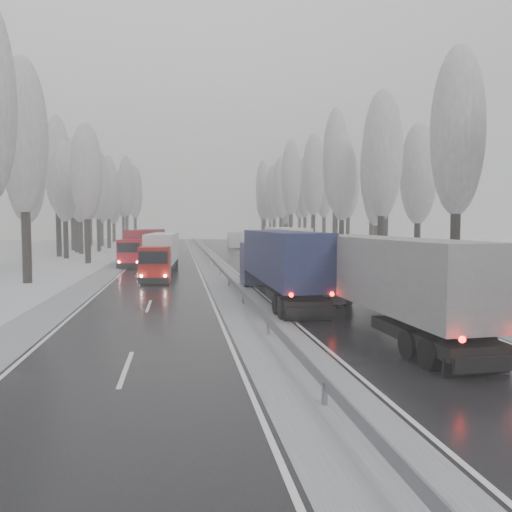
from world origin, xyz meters
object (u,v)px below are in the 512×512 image
object	(u,v)px
truck_cream_box	(284,245)
truck_red_red	(144,244)
truck_blue_box	(277,259)
truck_grey_tarp	(375,275)
box_truck_distant	(235,240)
truck_red_white	(162,251)

from	to	relation	value
truck_cream_box	truck_red_red	world-z (taller)	truck_cream_box
truck_blue_box	truck_grey_tarp	bearing A→B (deg)	-74.49
truck_blue_box	box_truck_distant	distance (m)	61.82
truck_grey_tarp	truck_red_red	distance (m)	39.47
truck_cream_box	truck_red_white	bearing A→B (deg)	-158.09
truck_blue_box	truck_cream_box	world-z (taller)	truck_cream_box
box_truck_distant	truck_blue_box	bearing A→B (deg)	-90.78
box_truck_distant	truck_red_white	size ratio (longest dim) A/B	0.57
truck_cream_box	box_truck_distant	bearing A→B (deg)	93.20
truck_red_white	truck_cream_box	bearing A→B (deg)	21.73
truck_blue_box	truck_red_white	distance (m)	17.02
truck_cream_box	truck_red_red	size ratio (longest dim) A/B	1.07
box_truck_distant	truck_red_white	bearing A→B (deg)	-100.93
truck_blue_box	truck_cream_box	xyz separation A→B (m)	(4.52, 19.43, 0.02)
truck_grey_tarp	truck_cream_box	xyz separation A→B (m)	(1.97, 28.38, 0.10)
truck_red_white	truck_grey_tarp	bearing A→B (deg)	-65.06
truck_blue_box	truck_red_white	bearing A→B (deg)	115.24
truck_red_white	truck_red_red	size ratio (longest dim) A/B	0.95
truck_cream_box	box_truck_distant	distance (m)	42.25
truck_cream_box	truck_red_red	bearing A→B (deg)	150.41
truck_grey_tarp	truck_red_red	world-z (taller)	truck_grey_tarp
truck_cream_box	truck_red_white	xyz separation A→B (m)	(-11.88, -4.08, -0.28)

